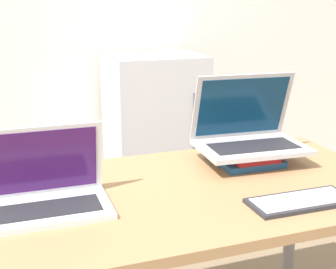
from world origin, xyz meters
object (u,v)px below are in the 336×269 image
(laptop_left, at_px, (48,193))
(laptop_on_books, at_px, (248,133))
(book_stack, at_px, (246,156))
(wireless_keyboard, at_px, (301,201))
(mini_fridge, at_px, (154,133))

(laptop_left, bearing_deg, laptop_on_books, 12.97)
(laptop_left, xyz_separation_m, book_stack, (0.71, 0.16, -0.02))
(laptop_on_books, height_order, wireless_keyboard, laptop_on_books)
(book_stack, bearing_deg, mini_fridge, 87.05)
(laptop_left, distance_m, mini_fridge, 1.64)
(mini_fridge, bearing_deg, laptop_left, -118.64)
(wireless_keyboard, bearing_deg, book_stack, 85.88)
(book_stack, height_order, wireless_keyboard, book_stack)
(wireless_keyboard, bearing_deg, mini_fridge, 86.78)
(book_stack, distance_m, mini_fridge, 1.29)
(laptop_on_books, distance_m, mini_fridge, 1.30)
(laptop_left, xyz_separation_m, laptop_on_books, (0.72, 0.17, 0.06))
(laptop_left, relative_size, book_stack, 1.50)
(laptop_on_books, relative_size, mini_fridge, 0.40)
(wireless_keyboard, bearing_deg, laptop_on_books, 84.65)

